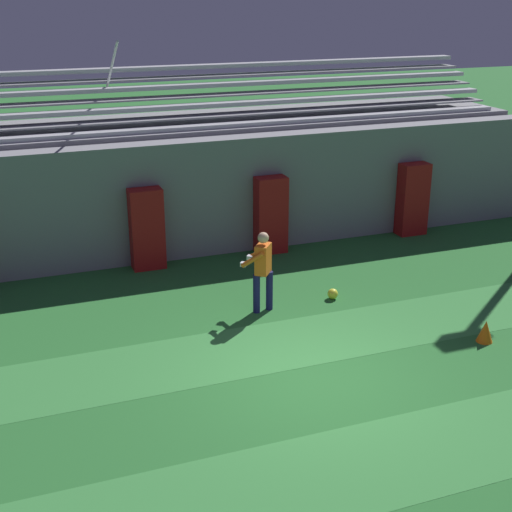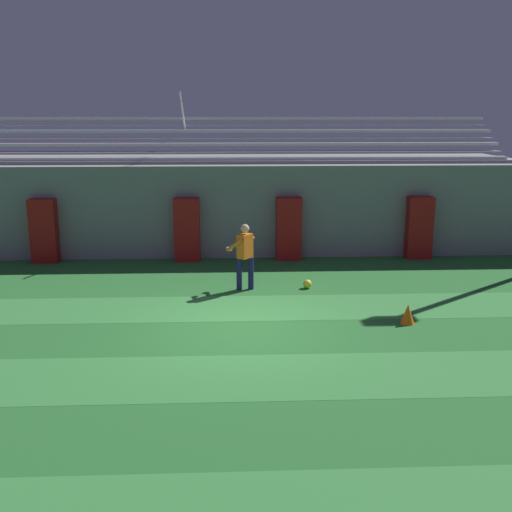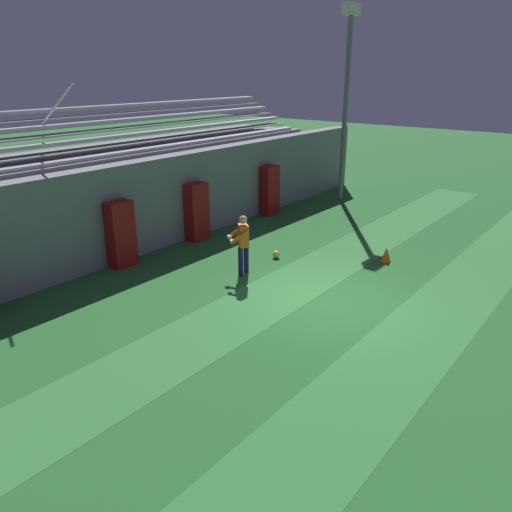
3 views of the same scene
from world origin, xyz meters
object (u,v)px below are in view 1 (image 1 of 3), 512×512
Objects in this scene: padding_pillar_gate_left at (147,229)px; traffic_cone at (485,331)px; padding_pillar_far_right at (413,199)px; soccer_ball at (333,294)px; padding_pillar_gate_right at (271,215)px; goalkeeper at (262,267)px.

traffic_cone is at bearing -49.27° from padding_pillar_gate_left.
padding_pillar_far_right is at bearing 0.00° from padding_pillar_gate_left.
padding_pillar_gate_left is 8.59× the size of soccer_ball.
padding_pillar_far_right is at bearing 70.80° from traffic_cone.
padding_pillar_gate_right is at bearing 108.60° from traffic_cone.
padding_pillar_gate_right is at bearing 180.00° from padding_pillar_far_right.
padding_pillar_far_right is at bearing 39.20° from soccer_ball.
traffic_cone is at bearing -56.87° from soccer_ball.
soccer_ball is at bearing -43.77° from padding_pillar_gate_left.
padding_pillar_gate_left is at bearing 136.23° from soccer_ball.
goalkeeper is (-1.41, -3.12, 0.01)m from padding_pillar_gate_right.
goalkeeper is at bearing 141.42° from traffic_cone.
padding_pillar_far_right is (3.98, 0.00, 0.00)m from padding_pillar_gate_right.
padding_pillar_far_right reaches higher than goalkeeper.
padding_pillar_gate_left is 3.53m from goalkeeper.
goalkeeper is at bearing -178.95° from soccer_ball.
padding_pillar_far_right is at bearing 30.10° from goalkeeper.
goalkeeper is 4.37m from traffic_cone.
traffic_cone is at bearing -38.58° from goalkeeper.
soccer_ball is at bearing 123.13° from traffic_cone.
padding_pillar_gate_left is 7.70m from traffic_cone.
padding_pillar_gate_right is 3.21m from soccer_ball.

